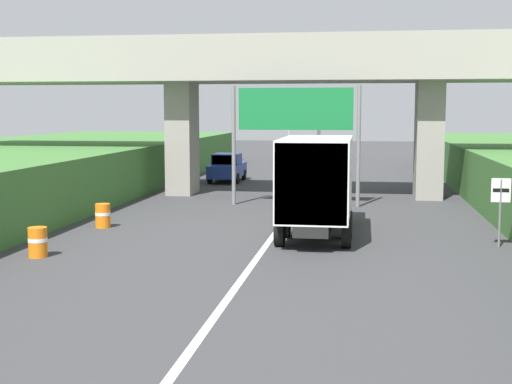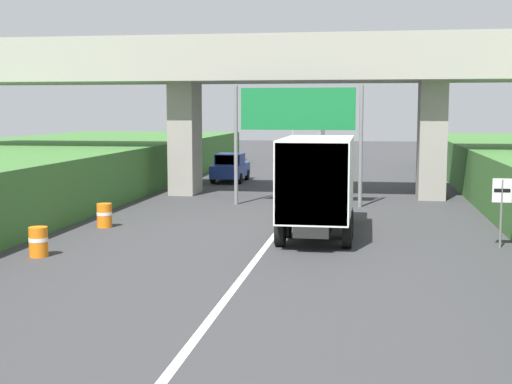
# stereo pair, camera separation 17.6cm
# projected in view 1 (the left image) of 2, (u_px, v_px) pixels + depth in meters

# --- Properties ---
(lane_centre_stripe) EXTENTS (0.20, 96.12, 0.01)m
(lane_centre_stripe) POSITION_uv_depth(u_px,v_px,m) (288.00, 216.00, 29.60)
(lane_centre_stripe) COLOR white
(lane_centre_stripe) RESTS_ON ground
(overpass_bridge) EXTENTS (40.00, 4.80, 7.97)m
(overpass_bridge) POSITION_uv_depth(u_px,v_px,m) (303.00, 77.00, 35.79)
(overpass_bridge) COLOR #9E998E
(overpass_bridge) RESTS_ON ground
(overhead_highway_sign) EXTENTS (5.88, 0.18, 5.47)m
(overhead_highway_sign) POSITION_uv_depth(u_px,v_px,m) (295.00, 117.00, 32.28)
(overhead_highway_sign) COLOR slate
(overhead_highway_sign) RESTS_ON ground
(speed_limit_sign) EXTENTS (0.60, 0.08, 2.23)m
(speed_limit_sign) POSITION_uv_depth(u_px,v_px,m) (500.00, 202.00, 22.59)
(speed_limit_sign) COLOR slate
(speed_limit_sign) RESTS_ON ground
(truck_yellow) EXTENTS (2.44, 7.30, 3.44)m
(truck_yellow) POSITION_uv_depth(u_px,v_px,m) (318.00, 180.00, 24.91)
(truck_yellow) COLOR black
(truck_yellow) RESTS_ON ground
(truck_silver) EXTENTS (2.44, 7.30, 3.44)m
(truck_silver) POSITION_uv_depth(u_px,v_px,m) (306.00, 138.00, 61.63)
(truck_silver) COLOR black
(truck_silver) RESTS_ON ground
(car_blue) EXTENTS (1.86, 4.10, 1.72)m
(car_blue) POSITION_uv_depth(u_px,v_px,m) (227.00, 168.00, 43.60)
(car_blue) COLOR #233D9E
(car_blue) RESTS_ON ground
(construction_barrel_2) EXTENTS (0.57, 0.57, 0.90)m
(construction_barrel_2) POSITION_uv_depth(u_px,v_px,m) (38.00, 242.00, 21.28)
(construction_barrel_2) COLOR orange
(construction_barrel_2) RESTS_ON ground
(construction_barrel_3) EXTENTS (0.57, 0.57, 0.90)m
(construction_barrel_3) POSITION_uv_depth(u_px,v_px,m) (103.00, 215.00, 26.60)
(construction_barrel_3) COLOR orange
(construction_barrel_3) RESTS_ON ground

